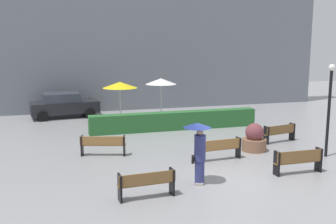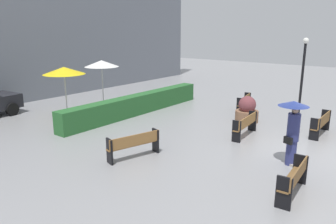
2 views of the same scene
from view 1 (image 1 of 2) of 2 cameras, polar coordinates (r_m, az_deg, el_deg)
name	(u,v)px [view 1 (image 1 of 2)]	position (r m, az deg, el deg)	size (l,w,h in m)	color
ground_plane	(232,181)	(13.84, 9.31, -9.88)	(60.00, 60.00, 0.00)	gray
bench_near_left	(147,183)	(12.11, -3.09, -10.17)	(1.79, 0.49, 0.84)	brown
bench_mid_center	(219,148)	(16.02, 7.47, -5.14)	(1.91, 0.47, 0.86)	olive
bench_near_right	(299,160)	(15.02, 18.42, -6.60)	(1.87, 0.36, 0.89)	brown
bench_far_right	(280,132)	(19.49, 15.92, -2.79)	(1.78, 0.67, 0.84)	brown
bench_far_left	(103,144)	(16.73, -9.41, -4.57)	(1.90, 0.84, 0.85)	olive
pedestrian_with_umbrella	(199,146)	(13.07, 4.48, -4.88)	(0.92, 0.92, 2.10)	navy
planter_pot	(254,139)	(17.68, 12.38, -3.85)	(1.07, 1.07, 1.22)	brown
lamp_post	(330,100)	(17.34, 22.36, 1.56)	(0.28, 0.28, 3.84)	black
patio_umbrella_yellow	(120,85)	(22.84, -6.98, 3.90)	(2.00, 2.00, 2.47)	silver
patio_umbrella_white	(161,81)	(23.53, -1.03, 4.45)	(1.85, 1.85, 2.60)	silver
hedge_strip	(175,121)	(21.48, 1.03, -1.27)	(9.31, 0.70, 0.98)	#28602D
building_facade	(136,25)	(28.33, -4.73, 12.50)	(28.00, 1.20, 11.90)	slate
parked_car	(64,105)	(25.83, -14.87, 1.03)	(4.37, 2.34, 1.57)	black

